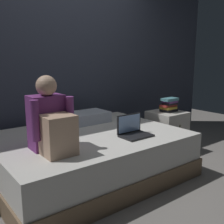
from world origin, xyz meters
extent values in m
plane|color=gray|center=(0.00, 0.00, 0.00)|extent=(8.00, 8.00, 0.00)
cube|color=#383D4C|center=(0.00, 1.20, 1.35)|extent=(5.60, 0.10, 2.70)
cube|color=#7A6047|center=(-0.20, 0.30, 0.10)|extent=(2.00, 1.50, 0.19)
cube|color=silver|center=(-0.20, 0.30, 0.34)|extent=(1.96, 1.46, 0.29)
cube|color=beige|center=(1.10, 0.33, 0.28)|extent=(0.44, 0.44, 0.55)
sphere|color=gray|center=(1.10, 0.11, 0.40)|extent=(0.04, 0.04, 0.04)
cube|color=#75337A|center=(-0.73, 0.15, 0.72)|extent=(0.30, 0.20, 0.48)
sphere|color=tan|center=(-0.73, 0.12, 1.04)|extent=(0.18, 0.18, 0.18)
cube|color=tan|center=(-0.73, -0.07, 0.65)|extent=(0.26, 0.24, 0.34)
cylinder|color=#75337A|center=(-0.89, 0.01, 0.78)|extent=(0.07, 0.07, 0.34)
cylinder|color=#75337A|center=(-0.57, 0.01, 0.78)|extent=(0.07, 0.07, 0.34)
cube|color=black|center=(0.13, -0.10, 0.49)|extent=(0.32, 0.22, 0.02)
cube|color=black|center=(0.13, 0.02, 0.60)|extent=(0.32, 0.01, 0.20)
cube|color=#8CB2EA|center=(0.13, 0.01, 0.60)|extent=(0.29, 0.00, 0.18)
cube|color=silver|center=(0.05, 0.75, 0.54)|extent=(0.56, 0.36, 0.13)
cube|color=black|center=(1.13, 0.33, 0.57)|extent=(0.20, 0.16, 0.04)
cube|color=gold|center=(1.11, 0.33, 0.61)|extent=(0.19, 0.16, 0.03)
cube|color=#9E2D28|center=(1.11, 0.33, 0.64)|extent=(0.23, 0.12, 0.03)
cube|color=black|center=(1.13, 0.32, 0.66)|extent=(0.19, 0.12, 0.03)
cube|color=#703D84|center=(1.13, 0.32, 0.69)|extent=(0.18, 0.14, 0.03)
cube|color=teal|center=(1.11, 0.31, 0.73)|extent=(0.23, 0.14, 0.04)
camera|label=1|loc=(-1.67, -2.03, 1.28)|focal=42.61mm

